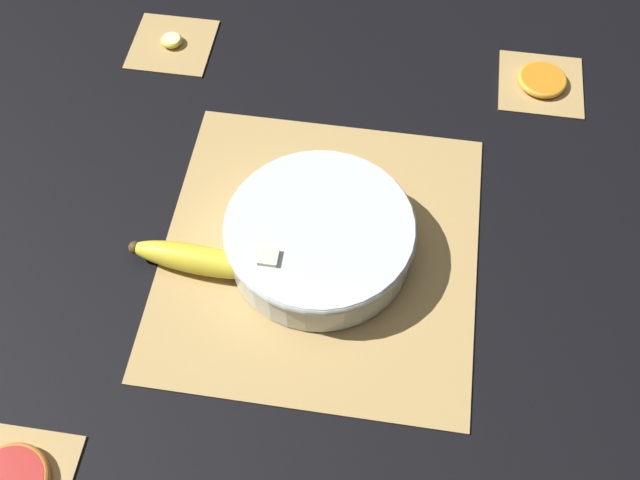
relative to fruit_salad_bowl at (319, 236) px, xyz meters
The scene contains 8 objects.
ground_plane 0.04m from the fruit_salad_bowl, 125.76° to the left, with size 6.00×6.00×0.00m, color black.
bamboo_mat_center 0.04m from the fruit_salad_bowl, 125.76° to the left, with size 0.44×0.41×0.01m.
coaster_mat_near_left 0.46m from the fruit_salad_bowl, 140.30° to the right, with size 0.13×0.13×0.01m.
coaster_mat_far_left 0.46m from the fruit_salad_bowl, 140.11° to the left, with size 0.13×0.13×0.01m.
fruit_salad_bowl is the anchor object (origin of this frame).
whole_banana 0.16m from the fruit_salad_bowl, 72.14° to the right, with size 0.05×0.18×0.04m.
orange_slice_whole 0.46m from the fruit_salad_bowl, 140.11° to the left, with size 0.07×0.07×0.01m.
banana_coin_single 0.45m from the fruit_salad_bowl, 140.30° to the right, with size 0.03×0.03×0.01m.
Camera 1 is at (0.51, 0.08, 0.84)m, focal length 42.00 mm.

